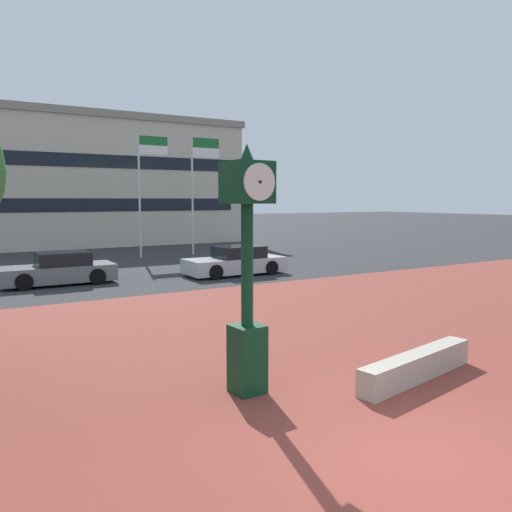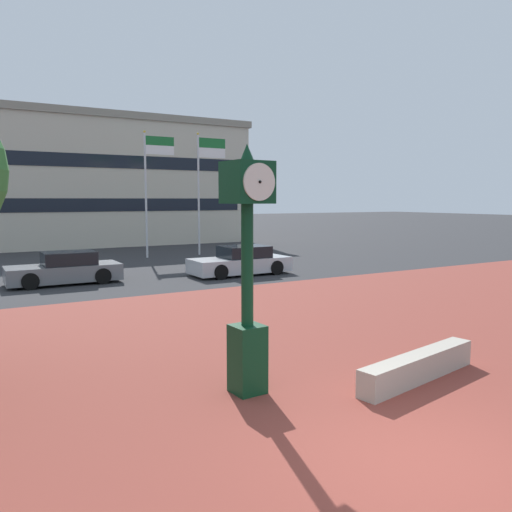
# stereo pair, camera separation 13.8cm
# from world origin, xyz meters

# --- Properties ---
(ground_plane) EXTENTS (200.00, 200.00, 0.00)m
(ground_plane) POSITION_xyz_m (0.00, 0.00, 0.00)
(ground_plane) COLOR #2D2D30
(plaza_brick_paving) EXTENTS (44.00, 16.99, 0.01)m
(plaza_brick_paving) POSITION_xyz_m (0.00, 4.49, 0.00)
(plaza_brick_paving) COLOR brown
(plaza_brick_paving) RESTS_ON ground
(planter_wall) EXTENTS (3.22, 0.98, 0.50)m
(planter_wall) POSITION_xyz_m (2.33, 2.23, 0.25)
(planter_wall) COLOR #ADA393
(planter_wall) RESTS_ON ground
(street_clock) EXTENTS (0.74, 0.82, 4.27)m
(street_clock) POSITION_xyz_m (-0.73, 3.29, 2.24)
(street_clock) COLOR #0C381E
(street_clock) RESTS_ON ground
(car_street_mid) EXTENTS (4.47, 1.95, 1.28)m
(car_street_mid) POSITION_xyz_m (5.89, 15.76, 0.57)
(car_street_mid) COLOR #B7BABF
(car_street_mid) RESTS_ON ground
(car_street_far) EXTENTS (4.30, 1.87, 1.28)m
(car_street_far) POSITION_xyz_m (-1.39, 17.06, 0.57)
(car_street_far) COLOR slate
(car_street_far) RESTS_ON ground
(flagpole_primary) EXTENTS (1.82, 0.14, 7.23)m
(flagpole_primary) POSITION_xyz_m (4.63, 24.38, 4.43)
(flagpole_primary) COLOR silver
(flagpole_primary) RESTS_ON ground
(flagpole_secondary) EXTENTS (1.88, 0.14, 7.32)m
(flagpole_secondary) POSITION_xyz_m (7.95, 24.38, 4.56)
(flagpole_secondary) COLOR silver
(flagpole_secondary) RESTS_ON ground
(civic_building) EXTENTS (21.08, 14.09, 9.43)m
(civic_building) POSITION_xyz_m (4.77, 38.40, 4.72)
(civic_building) COLOR beige
(civic_building) RESTS_ON ground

